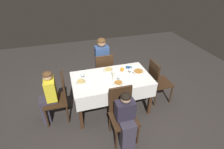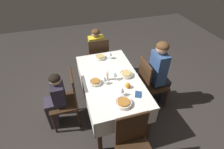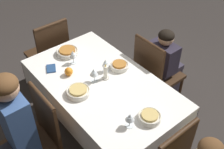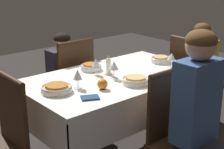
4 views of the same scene
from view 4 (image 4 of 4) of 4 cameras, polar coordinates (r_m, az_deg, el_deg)
name	(u,v)px [view 4 (image 4 of 4)]	position (r m, az deg, el deg)	size (l,w,h in m)	color
dining_table	(115,87)	(2.81, 0.50, -2.13)	(1.49, 0.86, 0.77)	white
chair_north	(180,134)	(2.42, 11.25, -9.64)	(0.43, 0.43, 0.96)	#382314
chair_south	(70,82)	(3.38, -7.00, -1.23)	(0.43, 0.43, 0.96)	#382314
chair_west	(192,79)	(3.54, 13.16, -0.68)	(0.43, 0.43, 0.96)	#382314
person_adult_denim	(201,116)	(2.26, 14.64, -6.70)	(0.30, 0.34, 1.26)	#282833
person_child_dark	(60,75)	(3.52, -8.60, -0.14)	(0.30, 0.33, 1.00)	#383342
person_child_yellow	(203,69)	(3.66, 14.83, 0.86)	(0.33, 0.30, 1.08)	#383342
bowl_north	(135,80)	(2.59, 3.93, -0.96)	(0.21, 0.21, 0.06)	silver
wine_glass_north	(114,66)	(2.68, 0.32, 1.43)	(0.07, 0.07, 0.14)	white
bowl_south	(91,67)	(2.92, -3.50, 1.28)	(0.18, 0.18, 0.06)	silver
wine_glass_south	(96,64)	(2.77, -2.68, 1.81)	(0.06, 0.06, 0.14)	white
bowl_west	(161,59)	(3.17, 8.11, 2.50)	(0.18, 0.18, 0.06)	silver
wine_glass_west	(171,57)	(3.01, 9.85, 2.89)	(0.07, 0.07, 0.13)	white
bowl_east	(57,88)	(2.45, -9.20, -2.29)	(0.22, 0.22, 0.06)	silver
wine_glass_east	(78,75)	(2.48, -5.73, -0.13)	(0.07, 0.07, 0.14)	white
candle_centerpiece	(109,67)	(2.78, -0.58, 1.18)	(0.07, 0.07, 0.16)	beige
orange_fruit	(102,84)	(2.47, -1.60, -1.59)	(0.08, 0.08, 0.08)	orange
napkin_red_folded	(90,98)	(2.32, -3.68, -3.86)	(0.15, 0.13, 0.01)	navy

